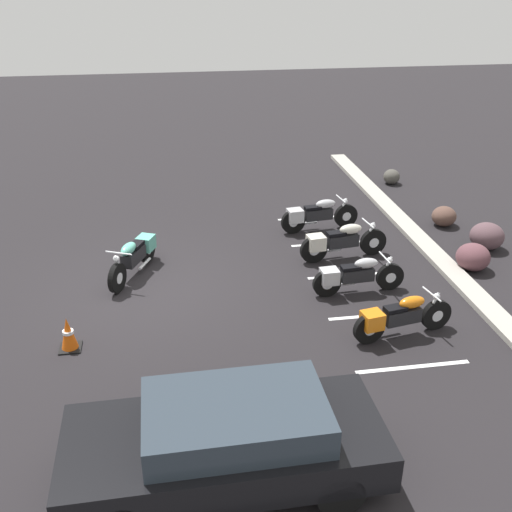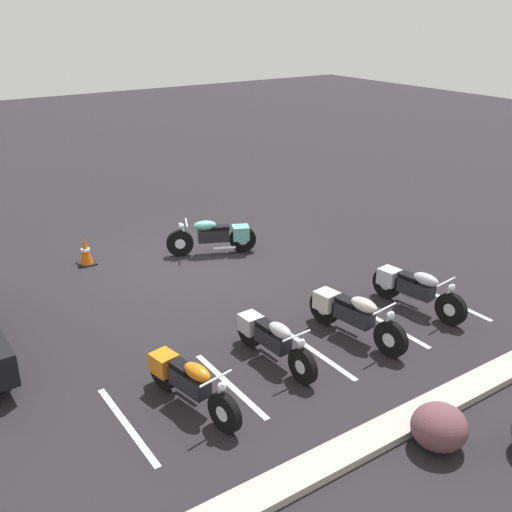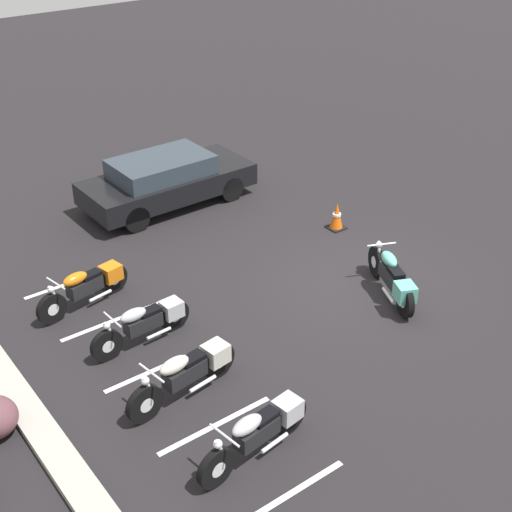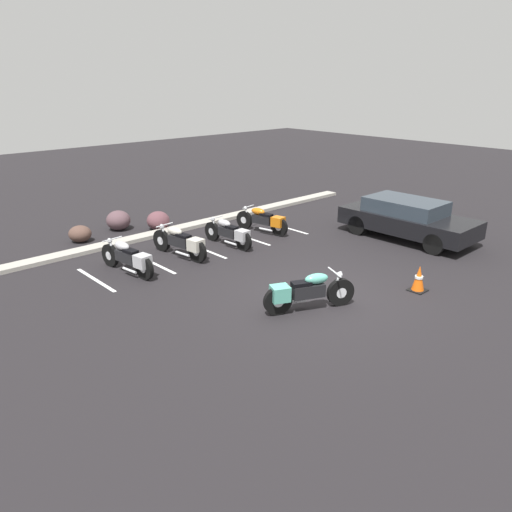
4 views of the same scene
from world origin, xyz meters
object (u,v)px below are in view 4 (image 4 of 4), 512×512
object	(u,v)px
motorcycle_teal_featured	(305,292)
landscape_rock_2	(118,220)
parked_bike_3	(264,220)
car_black	(407,218)
parked_bike_1	(181,242)
traffic_cone	(419,279)
landscape_rock_1	(158,220)
parked_bike_0	(129,258)
landscape_rock_0	(80,234)
parked_bike_2	(230,233)

from	to	relation	value
motorcycle_teal_featured	landscape_rock_2	size ratio (longest dim) A/B	2.45
parked_bike_3	car_black	bearing A→B (deg)	-150.68
parked_bike_1	motorcycle_teal_featured	bearing A→B (deg)	172.73
traffic_cone	motorcycle_teal_featured	bearing A→B (deg)	158.24
parked_bike_3	landscape_rock_1	xyz separation A→B (m)	(-2.42, 2.75, -0.12)
parked_bike_3	traffic_cone	world-z (taller)	parked_bike_3
parked_bike_0	landscape_rock_0	size ratio (longest dim) A/B	3.03
motorcycle_teal_featured	traffic_cone	world-z (taller)	motorcycle_teal_featured
landscape_rock_2	traffic_cone	distance (m)	10.19
parked_bike_1	landscape_rock_1	xyz separation A→B (m)	(1.03, 2.90, -0.14)
parked_bike_0	car_black	world-z (taller)	car_black
landscape_rock_0	parked_bike_3	bearing A→B (deg)	-33.00
parked_bike_0	landscape_rock_1	bearing A→B (deg)	-49.96
parked_bike_0	motorcycle_teal_featured	bearing A→B (deg)	-166.39
motorcycle_teal_featured	parked_bike_2	size ratio (longest dim) A/B	1.00
landscape_rock_1	traffic_cone	world-z (taller)	traffic_cone
parked_bike_1	landscape_rock_2	size ratio (longest dim) A/B	2.65
parked_bike_1	car_black	xyz separation A→B (m)	(6.43, -3.44, 0.22)
parked_bike_2	landscape_rock_1	bearing A→B (deg)	8.91
motorcycle_teal_featured	traffic_cone	distance (m)	3.10
motorcycle_teal_featured	traffic_cone	bearing A→B (deg)	2.70
motorcycle_teal_featured	traffic_cone	xyz separation A→B (m)	(2.87, -1.15, -0.15)
parked_bike_2	traffic_cone	world-z (taller)	parked_bike_2
landscape_rock_1	landscape_rock_2	xyz separation A→B (m)	(-1.03, 0.90, 0.02)
car_black	landscape_rock_1	xyz separation A→B (m)	(-5.40, 6.35, -0.36)
motorcycle_teal_featured	landscape_rock_2	distance (m)	8.63
parked_bike_2	landscape_rock_0	world-z (taller)	parked_bike_2
parked_bike_1	landscape_rock_0	size ratio (longest dim) A/B	3.11
parked_bike_1	parked_bike_3	bearing A→B (deg)	-94.88
parked_bike_0	parked_bike_3	size ratio (longest dim) A/B	1.04
parked_bike_3	landscape_rock_2	xyz separation A→B (m)	(-3.44, 3.65, -0.10)
parked_bike_0	parked_bike_1	world-z (taller)	parked_bike_1
parked_bike_1	parked_bike_3	distance (m)	3.45
parked_bike_1	traffic_cone	size ratio (longest dim) A/B	3.36
motorcycle_teal_featured	landscape_rock_0	size ratio (longest dim) A/B	2.88
parked_bike_1	landscape_rock_1	bearing A→B (deg)	-26.93
car_black	parked_bike_3	bearing A→B (deg)	-140.81
landscape_rock_0	landscape_rock_2	bearing A→B (deg)	14.30
parked_bike_2	parked_bike_3	distance (m)	1.79
parked_bike_3	motorcycle_teal_featured	bearing A→B (deg)	134.90
landscape_rock_0	traffic_cone	size ratio (longest dim) A/B	1.08
car_black	landscape_rock_0	bearing A→B (deg)	-131.10
parked_bike_2	traffic_cone	xyz separation A→B (m)	(1.19, -5.81, -0.12)
parked_bike_2	car_black	bearing A→B (deg)	-127.75
parked_bike_0	parked_bike_3	distance (m)	5.23
parked_bike_3	landscape_rock_1	bearing A→B (deg)	30.88
parked_bike_0	landscape_rock_0	bearing A→B (deg)	-10.68
parked_bike_0	parked_bike_1	xyz separation A→B (m)	(1.78, 0.13, 0.01)
parked_bike_0	landscape_rock_2	size ratio (longest dim) A/B	2.58
parked_bike_1	parked_bike_2	size ratio (longest dim) A/B	1.08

